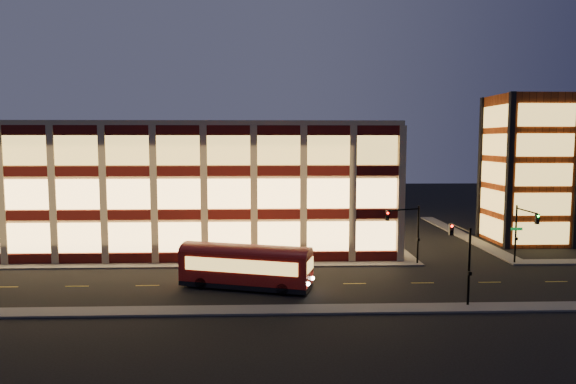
{
  "coord_description": "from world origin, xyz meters",
  "views": [
    {
      "loc": [
        8.64,
        -49.63,
        12.4
      ],
      "look_at": [
        10.64,
        8.0,
        6.7
      ],
      "focal_mm": 32.0,
      "sensor_mm": 36.0,
      "label": 1
    }
  ],
  "objects": [
    {
      "name": "ground",
      "position": [
        0.0,
        0.0,
        0.0
      ],
      "size": [
        200.0,
        200.0,
        0.0
      ],
      "primitive_type": "plane",
      "color": "black",
      "rests_on": "ground"
    },
    {
      "name": "office_building",
      "position": [
        -2.91,
        16.91,
        7.25
      ],
      "size": [
        50.45,
        30.45,
        14.5
      ],
      "color": "tan",
      "rests_on": "ground"
    },
    {
      "name": "sidewalk_tower_south",
      "position": [
        40.0,
        1.0,
        0.07
      ],
      "size": [
        14.0,
        2.0,
        0.15
      ],
      "primitive_type": "cube",
      "color": "#514F4C",
      "rests_on": "ground"
    },
    {
      "name": "sidewalk_office_east",
      "position": [
        23.0,
        17.0,
        0.07
      ],
      "size": [
        2.0,
        30.0,
        0.15
      ],
      "primitive_type": "cube",
      "color": "#514F4C",
      "rests_on": "ground"
    },
    {
      "name": "trolley_bus",
      "position": [
        6.54,
        -7.02,
        2.08
      ],
      "size": [
        11.44,
        5.84,
        3.76
      ],
      "rotation": [
        0.0,
        0.0,
        -0.29
      ],
      "color": "#8D0B07",
      "rests_on": "ground"
    },
    {
      "name": "sidewalk_tower_west",
      "position": [
        34.0,
        17.0,
        0.07
      ],
      "size": [
        2.0,
        30.0,
        0.15
      ],
      "primitive_type": "cube",
      "color": "#514F4C",
      "rests_on": "ground"
    },
    {
      "name": "traffic_signal_right",
      "position": [
        33.5,
        -0.62,
        4.1
      ],
      "size": [
        1.2,
        4.37,
        6.0
      ],
      "color": "black",
      "rests_on": "ground"
    },
    {
      "name": "sidewalk_office_south",
      "position": [
        -3.0,
        1.0,
        0.07
      ],
      "size": [
        54.0,
        2.0,
        0.15
      ],
      "primitive_type": "cube",
      "color": "#514F4C",
      "rests_on": "ground"
    },
    {
      "name": "traffic_signal_near",
      "position": [
        23.5,
        -11.03,
        4.13
      ],
      "size": [
        0.32,
        4.45,
        6.0
      ],
      "color": "black",
      "rests_on": "ground"
    },
    {
      "name": "stair_tower",
      "position": [
        39.95,
        11.95,
        8.99
      ],
      "size": [
        8.6,
        8.6,
        18.0
      ],
      "color": "#8C3814",
      "rests_on": "ground"
    },
    {
      "name": "sidewalk_near",
      "position": [
        0.0,
        -13.0,
        0.07
      ],
      "size": [
        100.0,
        2.0,
        0.15
      ],
      "primitive_type": "cube",
      "color": "#514F4C",
      "rests_on": "ground"
    },
    {
      "name": "traffic_signal_far",
      "position": [
        22.21,
        0.24,
        4.11
      ],
      "size": [
        3.79,
        1.87,
        6.0
      ],
      "color": "black",
      "rests_on": "ground"
    }
  ]
}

